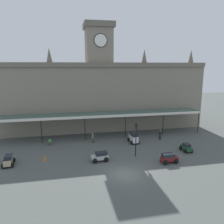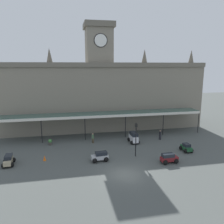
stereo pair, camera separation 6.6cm
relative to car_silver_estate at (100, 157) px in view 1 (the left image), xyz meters
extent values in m
plane|color=#4B504D|center=(2.33, -4.33, -0.56)|extent=(140.00, 140.00, 0.00)
cube|color=gray|center=(2.33, 16.14, 5.91)|extent=(40.67, 6.80, 12.95)
cube|color=#6C6558|center=(2.33, 12.58, 11.99)|extent=(40.67, 0.30, 0.80)
cube|color=gray|center=(2.33, 16.14, 15.49)|extent=(4.80, 4.80, 6.21)
cube|color=#665F53|center=(2.33, 16.14, 19.10)|extent=(5.50, 5.50, 1.00)
cylinder|color=white|center=(2.33, 13.68, 16.24)|extent=(2.20, 0.12, 2.20)
cylinder|color=black|center=(2.33, 13.72, 16.24)|extent=(2.46, 0.06, 2.46)
cone|color=#5F594E|center=(-6.82, 16.14, 13.69)|extent=(1.10, 1.10, 2.60)
cone|color=#5F594E|center=(11.48, 16.14, 13.69)|extent=(1.10, 1.10, 2.60)
cone|color=#5F594E|center=(21.67, 16.14, 13.69)|extent=(1.10, 1.10, 2.60)
cube|color=#38564C|center=(2.33, 10.53, 3.61)|extent=(35.22, 3.20, 0.16)
cube|color=silver|center=(2.33, 8.93, 3.41)|extent=(35.22, 0.12, 0.44)
cylinder|color=black|center=(-8.23, 9.08, 1.48)|extent=(0.14, 0.14, 4.09)
cylinder|color=black|center=(-1.19, 9.08, 1.48)|extent=(0.14, 0.14, 4.09)
cylinder|color=black|center=(5.85, 9.08, 1.48)|extent=(0.14, 0.14, 4.09)
cylinder|color=black|center=(12.90, 9.08, 1.48)|extent=(0.14, 0.14, 4.09)
cylinder|color=black|center=(19.94, 9.08, 1.48)|extent=(0.14, 0.14, 4.09)
cube|color=#B2B5BA|center=(-0.04, 0.00, -0.02)|extent=(2.31, 1.07, 0.55)
cube|color=#1E232B|center=(0.16, 0.01, 0.48)|extent=(1.61, 0.95, 0.45)
sphere|color=black|center=(-0.78, -0.51, -0.24)|extent=(0.64, 0.64, 0.64)
sphere|color=black|center=(-0.85, 0.38, -0.24)|extent=(0.64, 0.64, 0.64)
sphere|color=black|center=(0.77, -0.39, -0.24)|extent=(0.64, 0.64, 0.64)
sphere|color=black|center=(0.70, 0.51, -0.24)|extent=(0.64, 0.64, 0.64)
cube|color=tan|center=(-11.58, 1.06, -0.02)|extent=(1.05, 2.31, 0.55)
cube|color=#1E232B|center=(-11.60, 1.26, 0.48)|extent=(0.94, 1.60, 0.45)
sphere|color=black|center=(-11.08, 0.32, -0.24)|extent=(0.64, 0.64, 0.64)
sphere|color=black|center=(-11.98, 0.25, -0.24)|extent=(0.64, 0.64, 0.64)
sphere|color=black|center=(-11.19, 1.86, -0.24)|extent=(0.64, 0.64, 0.64)
sphere|color=black|center=(-12.08, 1.80, -0.24)|extent=(0.64, 0.64, 0.64)
cube|color=maroon|center=(8.73, -2.32, -0.02)|extent=(2.30, 1.02, 0.55)
cube|color=#1E232B|center=(8.53, -2.33, 0.48)|extent=(1.59, 0.92, 0.45)
sphere|color=black|center=(9.48, -1.83, -0.24)|extent=(0.64, 0.64, 0.64)
sphere|color=black|center=(9.53, -2.73, -0.24)|extent=(0.64, 0.64, 0.64)
sphere|color=black|center=(7.93, -1.91, -0.24)|extent=(0.64, 0.64, 0.64)
sphere|color=black|center=(7.98, -2.81, -0.24)|extent=(0.64, 0.64, 0.64)
cube|color=#1E512D|center=(12.99, 0.93, -0.04)|extent=(0.90, 2.06, 0.50)
cube|color=#1E232B|center=(12.99, 0.88, 0.42)|extent=(0.81, 1.11, 0.42)
sphere|color=black|center=(12.55, 1.60, -0.24)|extent=(0.64, 0.64, 0.64)
sphere|color=black|center=(13.43, 1.61, -0.24)|extent=(0.64, 0.64, 0.64)
sphere|color=black|center=(12.56, 0.25, -0.24)|extent=(0.64, 0.64, 0.64)
sphere|color=black|center=(13.44, 0.26, -0.24)|extent=(0.64, 0.64, 0.64)
cube|color=silver|center=(6.47, 6.12, 0.18)|extent=(1.01, 2.42, 0.95)
cube|color=#1E232B|center=(6.47, 6.07, 0.93)|extent=(0.95, 1.92, 0.55)
sphere|color=black|center=(5.97, 6.96, -0.24)|extent=(0.64, 0.64, 0.64)
sphere|color=black|center=(6.92, 6.99, -0.24)|extent=(0.64, 0.64, 0.64)
sphere|color=black|center=(6.01, 5.26, -0.24)|extent=(0.64, 0.64, 0.64)
sphere|color=black|center=(6.96, 5.29, -0.24)|extent=(0.64, 0.64, 0.64)
cylinder|color=black|center=(11.24, 6.74, -0.15)|extent=(0.17, 0.17, 0.82)
cylinder|color=black|center=(11.41, 6.59, -0.15)|extent=(0.17, 0.17, 0.82)
cylinder|color=black|center=(11.32, 6.66, 0.57)|extent=(0.34, 0.34, 0.62)
sphere|color=tan|center=(11.32, 6.66, 0.99)|extent=(0.23, 0.23, 0.23)
cylinder|color=brown|center=(-0.04, 7.10, -0.15)|extent=(0.17, 0.17, 0.82)
cylinder|color=brown|center=(-0.16, 7.29, -0.15)|extent=(0.17, 0.17, 0.82)
cylinder|color=#4C724C|center=(-0.10, 7.19, 0.57)|extent=(0.34, 0.34, 0.62)
sphere|color=tan|center=(-0.10, 7.19, 0.99)|extent=(0.23, 0.23, 0.23)
cylinder|color=black|center=(5.08, 0.58, 1.57)|extent=(0.13, 0.13, 4.27)
cube|color=black|center=(5.08, 0.58, 3.92)|extent=(0.30, 0.30, 0.44)
sphere|color=black|center=(5.08, 0.58, 4.20)|extent=(0.14, 0.14, 0.14)
cone|color=orange|center=(-7.23, 1.60, -0.22)|extent=(0.40, 0.40, 0.70)
cylinder|color=#47423D|center=(-6.88, 7.65, -0.35)|extent=(0.56, 0.56, 0.42)
sphere|color=#3F7C3A|center=(-6.88, 7.65, 0.10)|extent=(0.60, 0.60, 0.60)
camera|label=1|loc=(-4.07, -27.72, 11.87)|focal=36.17mm
camera|label=2|loc=(-4.01, -27.73, 11.87)|focal=36.17mm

